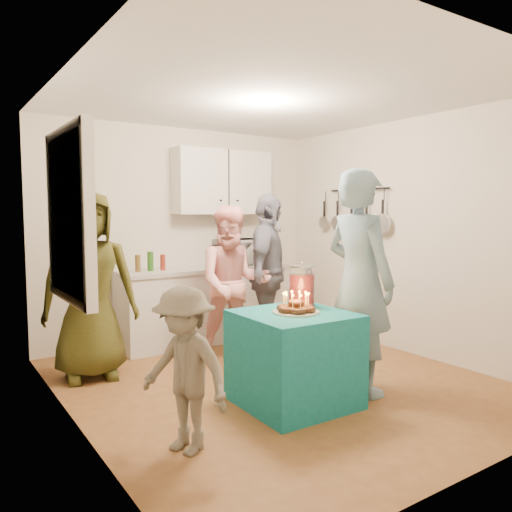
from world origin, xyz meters
TOP-DOWN VIEW (x-y plane):
  - floor at (0.00, 0.00)m, footprint 4.00×4.00m
  - ceiling at (0.00, 0.00)m, footprint 4.00×4.00m
  - back_wall at (0.00, 2.00)m, footprint 3.60×3.60m
  - left_wall at (-1.80, 0.00)m, footprint 4.00×4.00m
  - right_wall at (1.80, 0.00)m, footprint 4.00×4.00m
  - window_night at (-1.77, 0.30)m, footprint 0.04×1.00m
  - counter at (0.20, 1.70)m, footprint 2.20×0.58m
  - countertop at (0.20, 1.70)m, footprint 2.24×0.62m
  - upper_cabinet at (0.50, 1.85)m, footprint 1.30×0.30m
  - pot_rack at (1.72, 0.70)m, footprint 0.12×1.00m
  - microwave at (0.66, 1.70)m, footprint 0.64×0.48m
  - party_table at (-0.20, -0.51)m, footprint 0.87×0.87m
  - donut_cake at (-0.20, -0.53)m, footprint 0.38×0.38m
  - punch_jar at (0.03, -0.32)m, footprint 0.22×0.22m
  - man_birthday at (0.44, -0.60)m, footprint 0.49×0.72m
  - woman_back_left at (-1.40, 1.08)m, footprint 0.95×0.71m
  - woman_back_center at (0.01, 0.79)m, footprint 0.99×0.90m
  - woman_back_right at (0.49, 0.85)m, footprint 1.05×1.04m
  - child_near_left at (-1.31, -0.76)m, footprint 0.64×0.81m

SIDE VIEW (x-z plane):
  - floor at x=0.00m, z-range 0.00..0.00m
  - party_table at x=-0.20m, z-range 0.00..0.76m
  - counter at x=0.20m, z-range 0.00..0.86m
  - child_near_left at x=-1.31m, z-range 0.00..1.10m
  - woman_back_center at x=0.01m, z-range 0.00..1.64m
  - donut_cake at x=-0.20m, z-range 0.76..0.94m
  - countertop at x=0.20m, z-range 0.86..0.91m
  - woman_back_right at x=0.49m, z-range 0.00..1.78m
  - woman_back_left at x=-1.40m, z-range 0.00..1.78m
  - punch_jar at x=0.03m, z-range 0.76..1.10m
  - man_birthday at x=0.44m, z-range 0.00..1.95m
  - microwave at x=0.66m, z-range 0.91..1.24m
  - back_wall at x=0.00m, z-range 1.30..1.30m
  - left_wall at x=-1.80m, z-range 1.30..1.30m
  - right_wall at x=1.80m, z-range 1.30..1.30m
  - window_night at x=-1.77m, z-range 0.95..2.15m
  - pot_rack at x=1.72m, z-range 1.30..1.90m
  - upper_cabinet at x=0.50m, z-range 1.55..2.35m
  - ceiling at x=0.00m, z-range 2.60..2.60m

